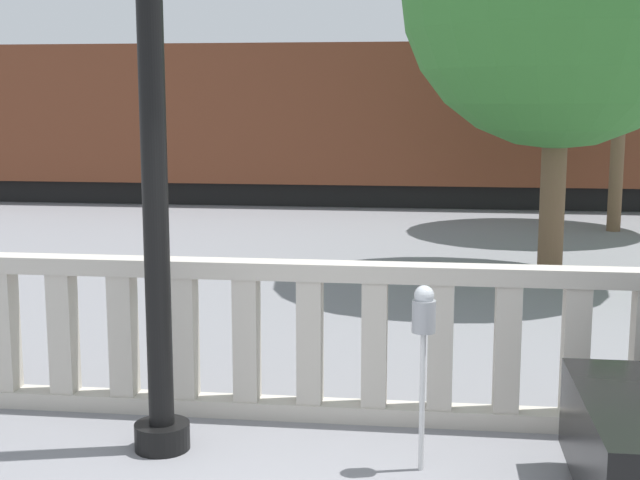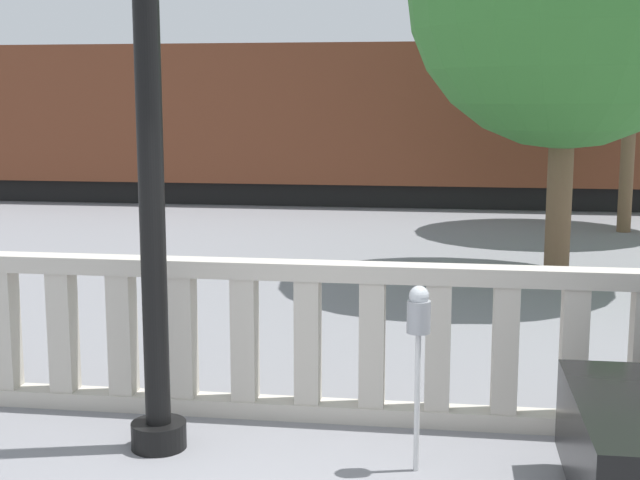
# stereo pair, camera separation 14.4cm
# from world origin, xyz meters

# --- Properties ---
(balustrade) EXTENTS (15.13, 0.24, 1.31)m
(balustrade) POSITION_xyz_m (-0.00, 2.63, 0.65)
(balustrade) COLOR #BCB5A8
(balustrade) RESTS_ON ground
(lamppost) EXTENTS (0.42, 0.42, 5.44)m
(lamppost) POSITION_xyz_m (-1.28, 1.85, 2.85)
(lamppost) COLOR black
(lamppost) RESTS_ON ground
(parking_meter) EXTENTS (0.17, 0.17, 1.34)m
(parking_meter) POSITION_xyz_m (0.66, 1.71, 1.07)
(parking_meter) COLOR silver
(parking_meter) RESTS_ON ground
(train_near) EXTENTS (22.86, 2.70, 4.43)m
(train_near) POSITION_xyz_m (-2.24, 17.67, 2.01)
(train_near) COLOR black
(train_near) RESTS_ON ground
(train_far) EXTENTS (24.54, 3.18, 4.31)m
(train_far) POSITION_xyz_m (-1.40, 25.70, 1.94)
(train_far) COLOR black
(train_far) RESTS_ON ground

